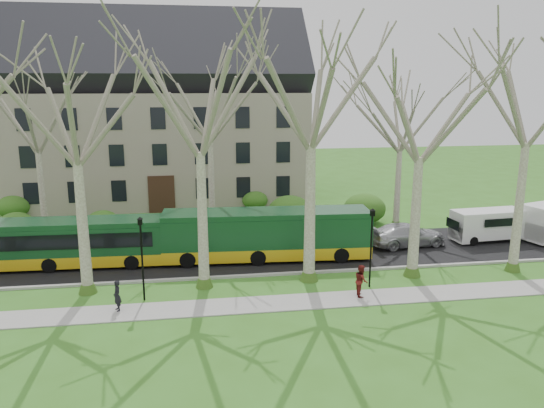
{
  "coord_description": "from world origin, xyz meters",
  "views": [
    {
      "loc": [
        -3.36,
        -27.06,
        10.88
      ],
      "look_at": [
        1.23,
        3.0,
        3.9
      ],
      "focal_mm": 35.0,
      "sensor_mm": 36.0,
      "label": 1
    }
  ],
  "objects": [
    {
      "name": "bus_follow",
      "position": [
        1.12,
        4.39,
        1.66
      ],
      "size": [
        12.93,
        3.41,
        3.2
      ],
      "primitive_type": null,
      "rotation": [
        0.0,
        0.0,
        -0.06
      ],
      "color": "#113E1E",
      "rests_on": "road"
    },
    {
      "name": "sedan",
      "position": [
        10.9,
        5.63,
        0.83
      ],
      "size": [
        5.52,
        2.8,
        1.53
      ],
      "primitive_type": "imported",
      "rotation": [
        0.0,
        0.0,
        1.7
      ],
      "color": "#B1B2B7",
      "rests_on": "road"
    },
    {
      "name": "bus_lead",
      "position": [
        -11.14,
        4.89,
        1.52
      ],
      "size": [
        11.79,
        2.86,
        2.93
      ],
      "primitive_type": null,
      "rotation": [
        0.0,
        0.0,
        -0.04
      ],
      "color": "#113E1E",
      "rests_on": "road"
    },
    {
      "name": "lamp_row",
      "position": [
        -0.0,
        -1.0,
        2.57
      ],
      "size": [
        36.22,
        0.22,
        4.3
      ],
      "color": "black",
      "rests_on": "ground"
    },
    {
      "name": "building",
      "position": [
        -6.0,
        24.0,
        8.07
      ],
      "size": [
        26.5,
        12.2,
        16.0
      ],
      "color": "gray",
      "rests_on": "ground"
    },
    {
      "name": "van_a",
      "position": [
        16.93,
        5.91,
        1.15
      ],
      "size": [
        5.14,
        2.19,
        2.19
      ],
      "primitive_type": null,
      "rotation": [
        0.0,
        0.0,
        0.07
      ],
      "color": "white",
      "rests_on": "road"
    },
    {
      "name": "hedges",
      "position": [
        -4.67,
        14.0,
        1.0
      ],
      "size": [
        30.6,
        8.6,
        2.0
      ],
      "color": "#275819",
      "rests_on": "ground"
    },
    {
      "name": "pedestrian_a",
      "position": [
        -7.16,
        -2.23,
        0.82
      ],
      "size": [
        0.56,
        0.65,
        1.52
      ],
      "primitive_type": "imported",
      "rotation": [
        0.0,
        0.0,
        -1.14
      ],
      "color": "black",
      "rests_on": "sidewalk"
    },
    {
      "name": "ground",
      "position": [
        0.0,
        0.0,
        0.0
      ],
      "size": [
        120.0,
        120.0,
        0.0
      ],
      "primitive_type": "plane",
      "color": "#366B1E",
      "rests_on": "ground"
    },
    {
      "name": "tree_row_far",
      "position": [
        -1.33,
        11.0,
        6.0
      ],
      "size": [
        33.0,
        7.0,
        12.0
      ],
      "color": "gray",
      "rests_on": "ground"
    },
    {
      "name": "curb",
      "position": [
        0.0,
        1.5,
        0.07
      ],
      "size": [
        80.0,
        0.25,
        0.14
      ],
      "primitive_type": "cube",
      "color": "#A5A39E",
      "rests_on": "ground"
    },
    {
      "name": "tree_row_verge",
      "position": [
        0.0,
        0.3,
        7.0
      ],
      "size": [
        49.0,
        7.0,
        14.0
      ],
      "color": "gray",
      "rests_on": "ground"
    },
    {
      "name": "road",
      "position": [
        0.0,
        5.5,
        0.03
      ],
      "size": [
        80.0,
        8.0,
        0.06
      ],
      "primitive_type": "cube",
      "color": "black",
      "rests_on": "ground"
    },
    {
      "name": "sidewalk",
      "position": [
        0.0,
        -2.5,
        0.03
      ],
      "size": [
        70.0,
        2.0,
        0.06
      ],
      "primitive_type": "cube",
      "color": "gray",
      "rests_on": "ground"
    },
    {
      "name": "pedestrian_b",
      "position": [
        5.11,
        -2.23,
        0.89
      ],
      "size": [
        0.72,
        0.87,
        1.67
      ],
      "primitive_type": "imported",
      "rotation": [
        0.0,
        0.0,
        1.46
      ],
      "color": "#5E1815",
      "rests_on": "sidewalk"
    }
  ]
}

